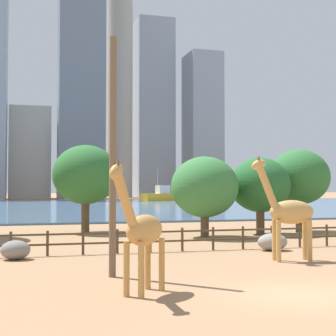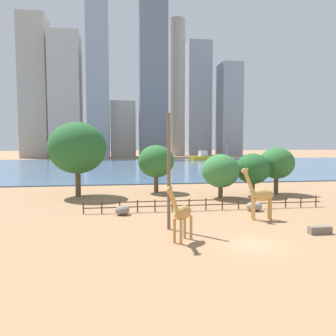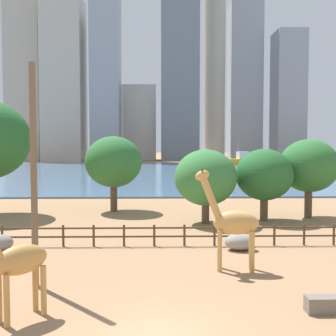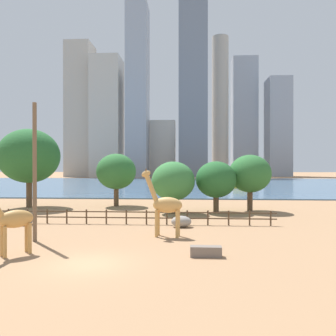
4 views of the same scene
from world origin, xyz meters
name	(u,v)px [view 1 (image 1 of 4)]	position (x,y,z in m)	size (l,w,h in m)	color
ground_plane	(74,206)	(0.00, 80.00, 0.00)	(400.00, 400.00, 0.00)	#9E7551
harbor_water	(75,206)	(0.00, 77.00, 0.10)	(180.00, 86.00, 0.20)	#476B8C
giraffe_tall	(142,230)	(-4.92, 1.42, 2.12)	(2.55, 2.67, 4.44)	#C18C47
giraffe_companion	(288,212)	(3.60, 7.08, 2.37)	(3.22, 1.18, 5.08)	tan
utility_pole	(113,156)	(-5.32, 4.99, 4.81)	(0.28, 0.28, 9.62)	brown
boulder_near_fence	(272,242)	(4.72, 10.93, 0.48)	(1.73, 1.28, 0.96)	gray
boulder_by_pole	(15,250)	(-9.11, 11.05, 0.47)	(1.44, 1.26, 0.94)	gray
enclosure_fence	(184,238)	(-0.12, 12.00, 0.75)	(26.12, 0.14, 1.30)	#4C3826
tree_left_large	(299,177)	(12.47, 21.43, 4.33)	(4.87, 4.87, 6.55)	brown
tree_right_tall	(260,185)	(8.46, 20.21, 3.69)	(4.58, 4.58, 5.77)	brown
tree_left_small	(205,187)	(3.64, 19.18, 3.55)	(4.81, 4.81, 5.74)	brown
tree_right_small	(86,175)	(-4.10, 25.23, 4.51)	(5.17, 5.17, 6.86)	brown
boat_ferry	(160,195)	(22.91, 105.16, 1.48)	(9.09, 5.68, 7.70)	gold
boat_sailboat	(206,202)	(18.51, 60.27, 1.28)	(5.98, 7.46, 6.46)	gold
boat_tug	(202,200)	(27.52, 87.66, 0.84)	(2.02, 4.44, 1.89)	#B22D28
skyline_tower_needle	(202,125)	(52.17, 157.13, 25.45)	(11.44, 14.03, 50.90)	#939EAD
skyline_tower_glass	(154,108)	(35.62, 162.48, 31.72)	(13.08, 11.49, 63.44)	#939EAD
skyline_block_left	(81,62)	(7.67, 142.19, 41.91)	(13.68, 10.62, 83.83)	slate
skyline_tower_short	(120,90)	(22.09, 155.74, 36.45)	(8.68, 8.68, 72.90)	#ADA89E
skyline_tower_far	(30,153)	(-7.26, 147.21, 13.90)	(12.26, 10.76, 27.81)	#B7B2A8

